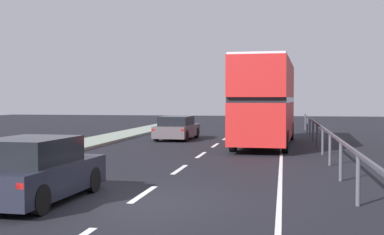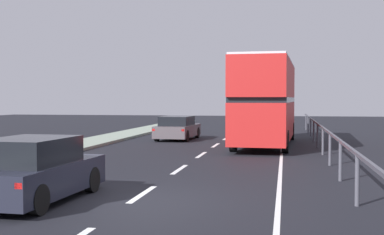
% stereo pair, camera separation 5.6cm
% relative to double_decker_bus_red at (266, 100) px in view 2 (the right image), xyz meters
% --- Properties ---
extents(ground_plane, '(73.45, 120.00, 0.10)m').
position_rel_double_decker_bus_red_xyz_m(ground_plane, '(-2.52, -14.88, -2.36)').
color(ground_plane, black).
extents(lane_paint_markings, '(3.47, 46.00, 0.01)m').
position_rel_double_decker_bus_red_xyz_m(lane_paint_markings, '(-0.52, -6.44, -2.30)').
color(lane_paint_markings, silver).
rests_on(lane_paint_markings, ground).
extents(bridge_side_railing, '(0.10, 42.00, 1.19)m').
position_rel_double_decker_bus_red_xyz_m(bridge_side_railing, '(2.52, -5.88, -1.35)').
color(bridge_side_railing, '#484852').
rests_on(bridge_side_railing, ground).
extents(double_decker_bus_red, '(2.99, 10.38, 4.31)m').
position_rel_double_decker_bus_red_xyz_m(double_decker_bus_red, '(0.00, 0.00, 0.00)').
color(double_decker_bus_red, red).
rests_on(double_decker_bus_red, ground).
extents(hatchback_car_near, '(1.98, 4.12, 1.48)m').
position_rel_double_decker_bus_red_xyz_m(hatchback_car_near, '(-4.74, -15.42, -1.60)').
color(hatchback_car_near, '#1E202E').
rests_on(hatchback_car_near, ground).
extents(sedan_car_ahead, '(2.03, 4.37, 1.36)m').
position_rel_double_decker_bus_red_xyz_m(sedan_car_ahead, '(-5.19, 2.82, -1.65)').
color(sedan_car_ahead, '#4E484D').
rests_on(sedan_car_ahead, ground).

